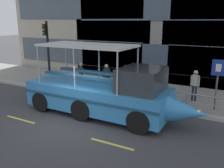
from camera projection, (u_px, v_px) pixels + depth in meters
The scene contains 12 objects.
ground_plane at pixel (77, 121), 10.95m from camera, with size 120.00×120.00×0.00m, color #3D3D3F.
sidewalk at pixel (129, 90), 15.69m from camera, with size 32.00×4.80×0.18m, color gray.
curb_edge at pixel (110, 100), 13.57m from camera, with size 32.00×0.18×0.18m, color #B2ADA3.
lane_centreline at pixel (61, 130), 10.03m from camera, with size 25.80×0.12×0.01m.
curb_guardrail at pixel (117, 88), 13.58m from camera, with size 11.79×0.09×0.84m.
traffic_light_pole at pixel (47, 47), 16.17m from camera, with size 0.24×0.46×4.23m.
parking_sign at pixel (218, 76), 11.39m from camera, with size 0.60×0.12×2.49m.
duck_tour_boat at pixel (106, 94), 11.41m from camera, with size 8.74×2.47×3.35m.
pedestrian_near_bow at pixel (195, 83), 12.96m from camera, with size 0.48×0.24×1.70m.
pedestrian_mid_left at pixel (126, 75), 14.88m from camera, with size 0.23×0.46×1.62m.
pedestrian_mid_right at pixel (107, 75), 14.87m from camera, with size 0.46×0.28×1.67m.
pedestrian_near_stern at pixel (81, 73), 15.36m from camera, with size 0.39×0.34×1.67m.
Camera 1 is at (6.28, -8.16, 4.41)m, focal length 38.72 mm.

